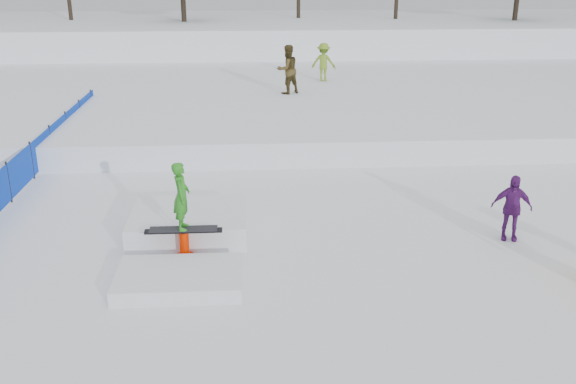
{
  "coord_description": "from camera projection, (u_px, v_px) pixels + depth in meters",
  "views": [
    {
      "loc": [
        -0.35,
        -11.23,
        5.94
      ],
      "look_at": [
        0.5,
        2.0,
        1.1
      ],
      "focal_mm": 40.0,
      "sensor_mm": 36.0,
      "label": 1
    }
  ],
  "objects": [
    {
      "name": "spectator_purple",
      "position": [
        511.0,
        208.0,
        14.18
      ],
      "size": [
        0.95,
        0.58,
        1.51
      ],
      "primitive_type": "imported",
      "rotation": [
        0.0,
        0.0,
        -0.26
      ],
      "color": "#581A6B",
      "rests_on": "ground"
    },
    {
      "name": "ground",
      "position": [
        269.0,
        280.0,
        12.59
      ],
      "size": [
        120.0,
        120.0,
        0.0
      ],
      "primitive_type": "plane",
      "color": "white"
    },
    {
      "name": "safety_fence",
      "position": [
        32.0,
        160.0,
        18.19
      ],
      "size": [
        0.05,
        16.0,
        1.1
      ],
      "color": "#0B36BC",
      "rests_on": "ground"
    },
    {
      "name": "walker_olive",
      "position": [
        287.0,
        69.0,
        25.61
      ],
      "size": [
        1.18,
        1.1,
        1.94
      ],
      "primitive_type": "imported",
      "rotation": [
        0.0,
        0.0,
        3.64
      ],
      "color": "#403316",
      "rests_on": "snow_midrise"
    },
    {
      "name": "snow_berm",
      "position": [
        251.0,
        39.0,
        40.3
      ],
      "size": [
        60.0,
        14.0,
        2.4
      ],
      "primitive_type": "cube",
      "color": "white",
      "rests_on": "ground"
    },
    {
      "name": "jib_rail_feature",
      "position": [
        187.0,
        234.0,
        13.93
      ],
      "size": [
        2.6,
        4.4,
        2.11
      ],
      "color": "white",
      "rests_on": "ground"
    },
    {
      "name": "walker_ygreen",
      "position": [
        324.0,
        62.0,
        28.3
      ],
      "size": [
        1.2,
        0.89,
        1.66
      ],
      "primitive_type": "imported",
      "rotation": [
        0.0,
        0.0,
        2.86
      ],
      "color": "olive",
      "rests_on": "snow_midrise"
    },
    {
      "name": "snow_midrise",
      "position": [
        255.0,
        96.0,
        27.45
      ],
      "size": [
        50.0,
        18.0,
        0.8
      ],
      "primitive_type": "cube",
      "color": "white",
      "rests_on": "ground"
    }
  ]
}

